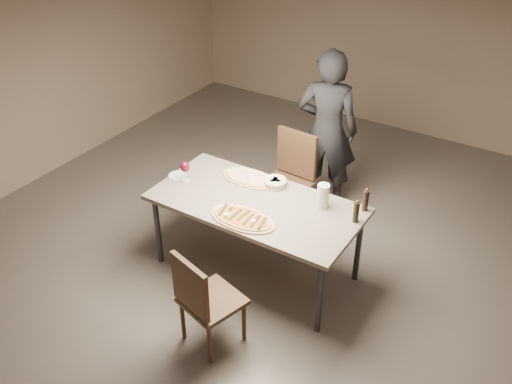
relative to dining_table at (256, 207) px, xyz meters
The scene contains 14 objects.
room 0.71m from the dining_table, ahead, with size 7.00×7.00×7.00m.
dining_table is the anchor object (origin of this frame).
zucchini_pizza 0.29m from the dining_table, 80.57° to the right, with size 0.58×0.32×0.05m.
ham_pizza 0.38m from the dining_table, 131.23° to the left, with size 0.55×0.30×0.04m.
bread_basket 0.32m from the dining_table, 88.14° to the left, with size 0.20×0.20×0.07m.
oil_dish 0.38m from the dining_table, 57.60° to the right, with size 0.13×0.13×0.02m.
pepper_mill_left 0.86m from the dining_table, 12.77° to the left, with size 0.05×0.05×0.20m.
pepper_mill_right 0.93m from the dining_table, 24.60° to the left, with size 0.05×0.05×0.21m.
carafe 0.59m from the dining_table, 24.94° to the left, with size 0.10×0.10×0.21m.
wine_glass 0.75m from the dining_table, behind, with size 0.09×0.09×0.19m.
side_plate 0.83m from the dining_table, behind, with size 0.17×0.17×0.01m.
chair_near 1.00m from the dining_table, 81.55° to the right, with size 0.51×0.51×0.88m.
chair_far 0.88m from the dining_table, 99.66° to the left, with size 0.49×0.49×0.96m.
diner 1.35m from the dining_table, 90.10° to the left, with size 0.62×0.41×1.71m, color black.
Camera 1 is at (2.15, -3.40, 3.45)m, focal length 40.00 mm.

